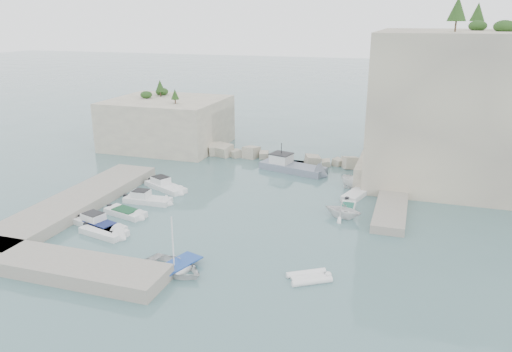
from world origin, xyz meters
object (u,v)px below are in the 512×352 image
(work_boat, at_px, (293,171))
(motorboat_a, at_px, (166,189))
(motorboat_b, at_px, (148,203))
(motorboat_d, at_px, (100,228))
(rowboat, at_px, (174,272))
(tender_east_a, at_px, (343,218))
(tender_east_d, at_px, (363,189))
(tender_east_b, at_px, (347,211))
(motorboat_e, at_px, (104,234))
(tender_east_c, at_px, (356,197))
(motorboat_c, at_px, (126,215))
(inflatable_dinghy, at_px, (309,279))

(work_boat, bearing_deg, motorboat_a, -122.02)
(motorboat_b, relative_size, motorboat_d, 0.89)
(rowboat, height_order, tender_east_a, tender_east_a)
(rowboat, relative_size, tender_east_a, 1.42)
(tender_east_a, bearing_deg, tender_east_d, 7.94)
(tender_east_d, bearing_deg, tender_east_b, 158.59)
(motorboat_d, bearing_deg, motorboat_b, 99.67)
(motorboat_d, xyz_separation_m, motorboat_e, (1.19, -1.10, 0.00))
(motorboat_a, bearing_deg, tender_east_c, 37.15)
(motorboat_b, height_order, tender_east_c, motorboat_b)
(motorboat_c, distance_m, motorboat_d, 3.49)
(motorboat_e, distance_m, tender_east_c, 26.25)
(motorboat_e, bearing_deg, motorboat_c, 110.67)
(motorboat_d, height_order, work_boat, work_boat)
(motorboat_d, xyz_separation_m, tender_east_d, (21.66, 18.66, 0.00))
(tender_east_a, relative_size, tender_east_c, 0.73)
(motorboat_b, xyz_separation_m, tender_east_b, (20.16, 3.98, 0.00))
(motorboat_c, bearing_deg, tender_east_a, 31.19)
(motorboat_c, relative_size, rowboat, 0.92)
(motorboat_d, relative_size, rowboat, 1.18)
(tender_east_b, bearing_deg, motorboat_b, 99.25)
(motorboat_e, xyz_separation_m, work_boat, (11.32, 23.76, 0.00))
(motorboat_c, height_order, tender_east_a, tender_east_a)
(motorboat_c, bearing_deg, rowboat, -27.13)
(motorboat_b, bearing_deg, rowboat, -55.06)
(motorboat_d, bearing_deg, motorboat_a, 103.44)
(motorboat_a, bearing_deg, motorboat_e, -61.63)
(rowboat, height_order, work_boat, work_boat)
(tender_east_b, distance_m, tender_east_d, 7.52)
(tender_east_b, bearing_deg, motorboat_e, 119.86)
(tender_east_b, bearing_deg, tender_east_a, 171.62)
(tender_east_b, height_order, tender_east_d, tender_east_d)
(inflatable_dinghy, height_order, work_boat, work_boat)
(motorboat_b, height_order, work_boat, work_boat)
(motorboat_b, height_order, inflatable_dinghy, motorboat_b)
(motorboat_a, bearing_deg, work_boat, 68.56)
(motorboat_d, relative_size, tender_east_a, 1.67)
(motorboat_b, xyz_separation_m, motorboat_c, (-0.32, -3.74, 0.00))
(motorboat_c, height_order, motorboat_d, motorboat_d)
(tender_east_d, height_order, work_boat, work_boat)
(motorboat_a, height_order, rowboat, motorboat_a)
(tender_east_b, bearing_deg, tender_east_d, -6.97)
(motorboat_c, xyz_separation_m, tender_east_b, (20.48, 7.72, 0.00))
(motorboat_e, height_order, tender_east_b, same)
(tender_east_a, bearing_deg, motorboat_b, 109.62)
(motorboat_c, bearing_deg, motorboat_b, 99.87)
(work_boat, bearing_deg, motorboat_b, -111.97)
(rowboat, bearing_deg, motorboat_a, 47.76)
(tender_east_d, bearing_deg, motorboat_e, 117.63)
(motorboat_d, distance_m, tender_east_b, 23.78)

